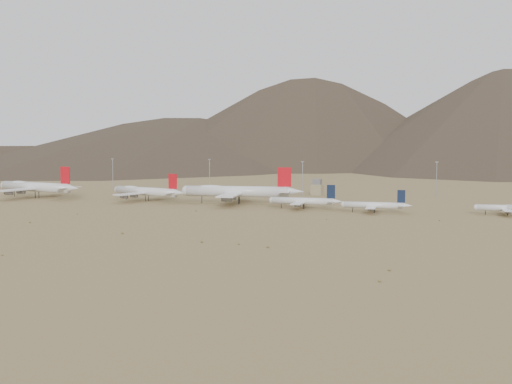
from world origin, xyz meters
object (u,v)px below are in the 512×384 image
at_px(widebody_west, 36,187).
at_px(narrowbody_a, 304,201).
at_px(narrowbody_b, 375,205).
at_px(control_tower, 317,188).
at_px(widebody_east, 238,191).
at_px(widebody_centre, 146,191).

bearing_deg(widebody_west, narrowbody_a, 8.24).
distance_m(widebody_west, narrowbody_b, 242.57).
bearing_deg(narrowbody_b, control_tower, 115.67).
distance_m(widebody_west, control_tower, 203.68).
bearing_deg(narrowbody_a, narrowbody_b, -9.45).
distance_m(widebody_east, narrowbody_b, 93.77).
height_order(widebody_west, widebody_east, widebody_east).
distance_m(widebody_west, narrowbody_a, 199.28).
bearing_deg(widebody_centre, narrowbody_b, 9.52).
bearing_deg(control_tower, widebody_centre, -137.56).
bearing_deg(widebody_west, control_tower, 36.11).
bearing_deg(narrowbody_b, narrowbody_a, 168.31).
height_order(widebody_centre, narrowbody_b, widebody_centre).
distance_m(widebody_centre, narrowbody_b, 157.90).
distance_m(widebody_west, widebody_centre, 85.53).
distance_m(narrowbody_a, control_tower, 97.13).
xyz_separation_m(widebody_east, narrowbody_b, (92.17, -16.79, -3.91)).
relative_size(widebody_centre, narrowbody_a, 1.40).
height_order(narrowbody_a, control_tower, narrowbody_a).
bearing_deg(widebody_centre, control_tower, 56.42).
bearing_deg(widebody_west, widebody_east, 13.15).
distance_m(widebody_east, narrowbody_a, 50.71).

